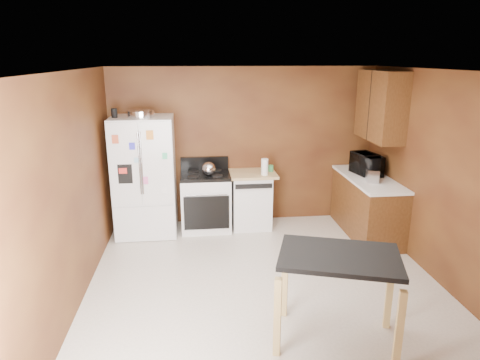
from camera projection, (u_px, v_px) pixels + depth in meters
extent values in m
plane|color=beige|center=(266.00, 288.00, 5.08)|extent=(4.50, 4.50, 0.00)
plane|color=white|center=(270.00, 71.00, 4.38)|extent=(4.50, 4.50, 0.00)
plane|color=brown|center=(244.00, 146.00, 6.88)|extent=(4.20, 0.00, 4.20)
plane|color=brown|center=(331.00, 296.00, 2.58)|extent=(4.20, 0.00, 4.20)
plane|color=brown|center=(71.00, 193.00, 4.51)|extent=(0.00, 4.50, 4.50)
plane|color=brown|center=(446.00, 181.00, 4.95)|extent=(0.00, 4.50, 4.50)
cylinder|color=silver|center=(141.00, 114.00, 6.14)|extent=(0.39, 0.39, 0.10)
cylinder|color=black|center=(114.00, 113.00, 6.09)|extent=(0.09, 0.09, 0.13)
sphere|color=silver|center=(209.00, 169.00, 6.47)|extent=(0.21, 0.21, 0.21)
cylinder|color=white|center=(265.00, 167.00, 6.54)|extent=(0.14, 0.14, 0.25)
cylinder|color=#46B869|center=(271.00, 168.00, 6.76)|extent=(0.11, 0.11, 0.10)
cube|color=silver|center=(372.00, 175.00, 6.17)|extent=(0.22, 0.29, 0.19)
imported|color=black|center=(367.00, 165.00, 6.53)|extent=(0.46, 0.59, 0.29)
cube|color=white|center=(145.00, 176.00, 6.46)|extent=(0.90, 0.75, 1.80)
cube|color=white|center=(125.00, 165.00, 5.98)|extent=(0.43, 0.02, 1.20)
cube|color=white|center=(157.00, 164.00, 6.03)|extent=(0.43, 0.02, 1.20)
cube|color=white|center=(145.00, 224.00, 6.26)|extent=(0.88, 0.02, 0.54)
cube|color=black|center=(125.00, 174.00, 6.02)|extent=(0.20, 0.01, 0.28)
cylinder|color=silver|center=(139.00, 164.00, 5.98)|extent=(0.02, 0.02, 0.90)
cylinder|color=silver|center=(142.00, 163.00, 5.98)|extent=(0.02, 0.02, 0.90)
cube|color=#D45632|center=(115.00, 139.00, 5.85)|extent=(0.09, 0.00, 0.12)
cube|color=#3736E5|center=(132.00, 146.00, 5.90)|extent=(0.08, 0.00, 0.10)
cube|color=#FA9834|center=(150.00, 135.00, 5.88)|extent=(0.10, 0.00, 0.13)
cube|color=#48CB8C|center=(165.00, 156.00, 5.99)|extent=(0.07, 0.00, 0.09)
cube|color=red|center=(123.00, 171.00, 5.98)|extent=(0.11, 0.00, 0.08)
cube|color=pink|center=(145.00, 181.00, 6.05)|extent=(0.08, 0.00, 0.11)
cube|color=white|center=(164.00, 190.00, 6.12)|extent=(0.09, 0.00, 0.10)
cube|color=#9BD2E9|center=(137.00, 160.00, 5.96)|extent=(0.07, 0.00, 0.07)
cube|color=white|center=(206.00, 203.00, 6.73)|extent=(0.76, 0.65, 0.85)
cube|color=black|center=(205.00, 175.00, 6.60)|extent=(0.76, 0.65, 0.05)
cube|color=black|center=(204.00, 163.00, 6.85)|extent=(0.76, 0.06, 0.20)
cube|color=black|center=(207.00, 213.00, 6.42)|extent=(0.68, 0.02, 0.52)
cylinder|color=silver|center=(206.00, 195.00, 6.33)|extent=(0.62, 0.02, 0.02)
cylinder|color=black|center=(193.00, 171.00, 6.73)|extent=(0.17, 0.17, 0.02)
cylinder|color=black|center=(216.00, 170.00, 6.77)|extent=(0.17, 0.17, 0.02)
cylinder|color=black|center=(193.00, 176.00, 6.42)|extent=(0.17, 0.17, 0.02)
cylinder|color=black|center=(217.00, 176.00, 6.46)|extent=(0.17, 0.17, 0.02)
cube|color=white|center=(251.00, 201.00, 6.83)|extent=(0.60, 0.60, 0.85)
cube|color=black|center=(254.00, 186.00, 6.44)|extent=(0.56, 0.02, 0.07)
cube|color=tan|center=(251.00, 174.00, 6.70)|extent=(0.78, 0.62, 0.04)
cube|color=brown|center=(367.00, 207.00, 6.53)|extent=(0.60, 1.55, 0.86)
cube|color=white|center=(369.00, 179.00, 6.40)|extent=(0.63, 1.58, 0.04)
cube|color=brown|center=(381.00, 106.00, 6.21)|extent=(0.35, 1.05, 1.00)
cube|color=black|center=(369.00, 106.00, 6.20)|extent=(0.01, 0.01, 1.00)
cube|color=black|center=(340.00, 257.00, 3.90)|extent=(1.25, 1.02, 0.05)
cube|color=tan|center=(285.00, 282.00, 4.44)|extent=(0.08, 0.08, 0.78)
cube|color=tan|center=(389.00, 292.00, 4.24)|extent=(0.08, 0.08, 0.78)
cube|color=tan|center=(277.00, 317.00, 3.83)|extent=(0.08, 0.08, 0.78)
cube|color=tan|center=(399.00, 332.00, 3.64)|extent=(0.08, 0.08, 0.78)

